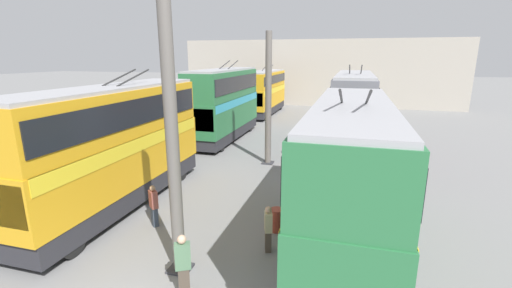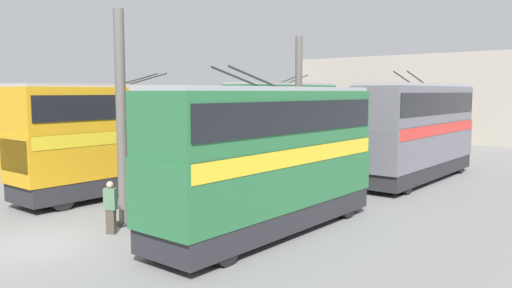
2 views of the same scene
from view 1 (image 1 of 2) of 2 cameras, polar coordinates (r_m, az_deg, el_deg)
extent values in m
cube|color=#A8A093|center=(45.71, 10.01, 11.53)|extent=(0.50, 36.00, 8.48)
cylinder|color=#605B56|center=(9.85, -13.71, -0.67)|extent=(0.37, 0.37, 7.76)
cube|color=#333338|center=(11.45, -12.51, -19.58)|extent=(0.67, 0.67, 0.08)
cylinder|color=#605B56|center=(20.22, 2.07, 7.32)|extent=(0.37, 0.37, 7.76)
cube|color=#333338|center=(21.04, 1.97, -3.12)|extent=(0.67, 0.67, 0.08)
cylinder|color=black|center=(15.52, 18.82, -8.84)|extent=(0.91, 0.30, 0.91)
cylinder|color=black|center=(15.51, 10.99, -8.31)|extent=(0.91, 0.30, 0.91)
cube|color=#28282D|center=(12.19, 14.55, -14.23)|extent=(9.71, 2.45, 0.75)
cube|color=#286B3D|center=(11.60, 14.99, -8.14)|extent=(9.90, 2.50, 2.04)
cube|color=yellow|center=(11.34, 15.24, -4.64)|extent=(9.61, 2.54, 0.55)
cube|color=#286B3D|center=(11.02, 15.64, 1.23)|extent=(9.80, 2.42, 1.84)
cube|color=black|center=(11.00, 15.67, 1.70)|extent=(9.51, 2.51, 1.01)
cube|color=#9E9EA3|center=(10.84, 15.99, 6.32)|extent=(9.71, 2.25, 0.14)
cube|color=black|center=(16.18, 15.42, -0.96)|extent=(0.12, 2.30, 1.31)
cylinder|color=#282828|center=(9.58, 18.21, 7.33)|extent=(2.35, 0.07, 0.65)
cylinder|color=#282828|center=(9.58, 14.00, 7.62)|extent=(2.35, 0.07, 0.65)
cylinder|color=black|center=(28.67, 17.65, 1.88)|extent=(0.97, 0.30, 0.97)
cylinder|color=black|center=(28.66, 13.46, 2.16)|extent=(0.97, 0.30, 0.97)
cylinder|color=black|center=(20.94, 18.15, -2.66)|extent=(0.97, 0.30, 0.97)
cylinder|color=black|center=(20.94, 12.41, -2.27)|extent=(0.97, 0.30, 0.97)
cube|color=#28282D|center=(24.62, 15.46, 0.45)|extent=(10.75, 2.45, 0.77)
cube|color=slate|center=(24.33, 15.69, 3.76)|extent=(10.97, 2.50, 2.13)
cube|color=red|center=(24.20, 15.81, 5.59)|extent=(10.64, 2.54, 0.55)
cube|color=slate|center=(24.05, 16.02, 8.57)|extent=(10.86, 2.42, 1.98)
cube|color=black|center=(24.04, 16.04, 8.81)|extent=(10.53, 2.51, 1.09)
cube|color=#9E9EA3|center=(23.98, 16.20, 11.09)|extent=(10.75, 2.25, 0.14)
cube|color=black|center=(29.65, 15.82, 6.00)|extent=(0.12, 2.30, 1.36)
cylinder|color=#282828|center=(22.60, 17.16, 11.77)|extent=(2.35, 0.07, 0.65)
cylinder|color=#282828|center=(22.59, 15.35, 11.89)|extent=(2.35, 0.07, 0.65)
cylinder|color=black|center=(13.04, -28.52, -14.12)|extent=(1.06, 0.30, 1.06)
cylinder|color=black|center=(14.50, -34.64, -12.10)|extent=(1.06, 0.30, 1.06)
cylinder|color=black|center=(18.54, -12.52, -4.32)|extent=(1.06, 0.30, 1.06)
cylinder|color=black|center=(19.59, -17.96, -3.67)|extent=(1.06, 0.30, 1.06)
cube|color=#28282D|center=(16.20, -21.94, -7.24)|extent=(10.24, 2.45, 0.79)
cube|color=gold|center=(15.76, -22.42, -2.43)|extent=(10.45, 2.50, 2.05)
cube|color=yellow|center=(15.57, -22.68, 0.21)|extent=(10.13, 2.54, 0.55)
cube|color=gold|center=(15.34, -23.13, 4.70)|extent=(10.34, 2.42, 1.93)
cube|color=black|center=(15.33, -23.16, 5.05)|extent=(10.03, 2.51, 1.06)
cube|color=#9E9EA3|center=(15.22, -23.51, 8.53)|extent=(10.24, 2.25, 0.14)
cylinder|color=#282828|center=(16.02, -19.70, 10.41)|extent=(2.35, 0.07, 0.65)
cylinder|color=#282828|center=(16.44, -21.73, 10.32)|extent=(2.35, 0.07, 0.65)
cylinder|color=black|center=(23.63, -5.87, -0.14)|extent=(0.94, 0.30, 0.94)
cylinder|color=black|center=(24.47, -10.45, 0.20)|extent=(0.94, 0.30, 0.94)
cylinder|color=black|center=(29.90, -1.08, 3.02)|extent=(0.94, 0.30, 0.94)
cylinder|color=black|center=(30.57, -4.85, 3.22)|extent=(0.94, 0.30, 0.94)
cube|color=#28282D|center=(27.14, -5.23, 2.15)|extent=(9.61, 2.45, 0.76)
cube|color=#286B3D|center=(26.86, -5.30, 5.33)|extent=(9.81, 2.50, 2.29)
cube|color=teal|center=(26.74, -5.35, 7.18)|extent=(9.52, 2.54, 0.55)
cube|color=#286B3D|center=(26.61, -5.41, 9.90)|extent=(9.71, 2.42, 1.99)
cube|color=black|center=(26.60, -5.42, 10.11)|extent=(9.42, 2.51, 1.10)
cube|color=#9E9EA3|center=(26.55, -5.47, 12.19)|extent=(9.61, 2.25, 0.14)
cube|color=black|center=(22.43, -9.75, 3.98)|extent=(0.12, 2.30, 1.47)
cylinder|color=#282828|center=(27.56, -3.85, 13.05)|extent=(2.35, 0.07, 0.65)
cylinder|color=#282828|center=(27.80, -5.24, 13.04)|extent=(2.35, 0.07, 0.65)
cylinder|color=black|center=(35.12, 1.54, 4.73)|extent=(0.93, 0.30, 0.93)
cylinder|color=black|center=(35.69, -1.74, 4.88)|extent=(0.93, 0.30, 0.93)
cylinder|color=black|center=(42.27, 4.04, 6.35)|extent=(0.93, 0.30, 0.93)
cylinder|color=black|center=(42.75, 1.27, 6.47)|extent=(0.93, 0.30, 0.93)
cube|color=#28282D|center=(39.00, 1.43, 5.95)|extent=(10.22, 2.45, 0.76)
cube|color=gold|center=(38.82, 1.44, 8.00)|extent=(10.42, 2.50, 2.04)
cube|color=yellow|center=(38.74, 1.45, 9.10)|extent=(10.11, 2.54, 0.55)
cube|color=gold|center=(38.66, 1.46, 10.70)|extent=(10.32, 2.42, 1.62)
cube|color=black|center=(38.65, 1.46, 10.82)|extent=(10.01, 2.51, 0.89)
cube|color=#9E9EA3|center=(38.61, 1.47, 12.00)|extent=(10.22, 2.25, 0.14)
cube|color=black|center=(33.86, -0.75, 7.41)|extent=(0.12, 2.30, 1.31)
cylinder|color=#282828|center=(39.78, 2.45, 12.58)|extent=(2.35, 0.07, 0.65)
cylinder|color=#282828|center=(39.94, 1.45, 12.60)|extent=(2.35, 0.07, 0.65)
cube|color=#473D33|center=(11.93, 2.03, -15.81)|extent=(0.35, 0.28, 0.75)
cube|color=tan|center=(11.59, 2.06, -12.80)|extent=(0.47, 0.36, 0.65)
sphere|color=tan|center=(11.40, 2.08, -10.87)|extent=(0.21, 0.21, 0.21)
cube|color=#473D33|center=(10.22, -11.87, -21.56)|extent=(0.32, 0.36, 0.85)
cube|color=#4C7051|center=(9.78, -12.13, -17.78)|extent=(0.41, 0.48, 0.74)
sphere|color=tan|center=(9.53, -12.29, -15.28)|extent=(0.24, 0.24, 0.24)
cube|color=#384251|center=(14.03, -16.53, -11.50)|extent=(0.35, 0.36, 0.77)
cube|color=#934C42|center=(13.74, -16.74, -8.80)|extent=(0.46, 0.48, 0.67)
sphere|color=#A37A5B|center=(13.58, -16.88, -7.08)|extent=(0.22, 0.22, 0.22)
cylinder|color=#933828|center=(13.13, 3.51, -12.52)|extent=(0.52, 0.52, 0.87)
cylinder|color=#933828|center=(13.13, 3.51, -12.52)|extent=(0.55, 0.55, 0.04)
camera|label=2|loc=(10.75, 117.01, -14.98)|focal=35.00mm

